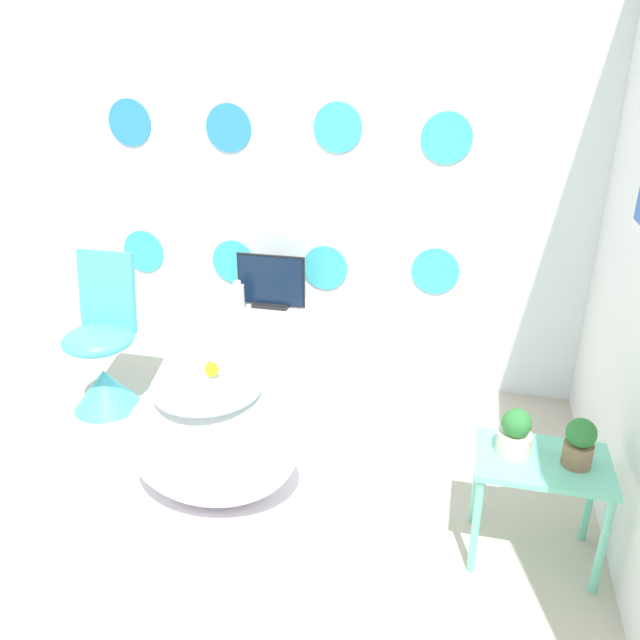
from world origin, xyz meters
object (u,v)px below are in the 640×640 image
at_px(bathtub, 212,440).
at_px(potted_plant_left, 515,434).
at_px(vase, 238,297).
at_px(potted_plant_right, 580,442).
at_px(tv, 271,284).
at_px(chair, 103,363).

distance_m(bathtub, potted_plant_left, 1.33).
xyz_separation_m(vase, potted_plant_right, (1.77, -1.07, -0.02)).
bearing_deg(tv, chair, -149.06).
distance_m(bathtub, tv, 1.17).
bearing_deg(bathtub, vase, 103.26).
xyz_separation_m(chair, potted_plant_right, (2.45, -0.66, 0.29)).
relative_size(chair, potted_plant_left, 4.70).
bearing_deg(chair, potted_plant_right, -15.00).
bearing_deg(chair, vase, 30.90).
xyz_separation_m(tv, vase, (-0.18, -0.11, -0.06)).
distance_m(bathtub, chair, 1.10).
distance_m(chair, potted_plant_right, 2.55).
bearing_deg(bathtub, potted_plant_right, -2.22).
height_order(tv, vase, tv).
distance_m(chair, tv, 1.07).
relative_size(vase, potted_plant_right, 0.92).
height_order(bathtub, potted_plant_right, potted_plant_right).
distance_m(potted_plant_left, potted_plant_right, 0.23).
bearing_deg(potted_plant_left, potted_plant_right, -5.74).
relative_size(tv, potted_plant_left, 2.16).
height_order(potted_plant_left, potted_plant_right, potted_plant_right).
bearing_deg(vase, potted_plant_left, -34.16).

